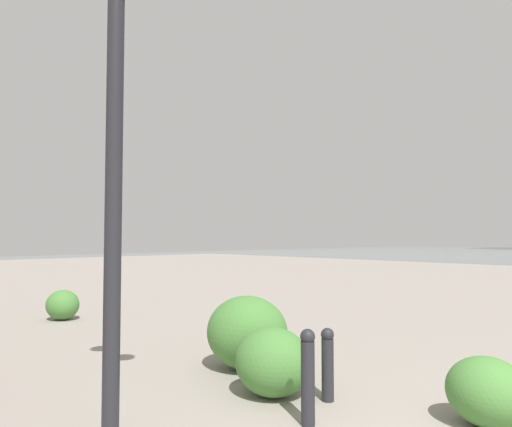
{
  "coord_description": "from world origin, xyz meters",
  "views": [
    {
      "loc": [
        0.0,
        2.8,
        1.61
      ],
      "look_at": [
        8.65,
        -5.52,
        2.19
      ],
      "focal_mm": 33.77,
      "sensor_mm": 36.0,
      "label": 1
    }
  ],
  "objects": [
    {
      "name": "lamppost",
      "position": [
        3.66,
        0.91,
        2.81
      ],
      "size": [
        0.98,
        0.28,
        4.26
      ],
      "color": "#232328",
      "rests_on": "ground"
    },
    {
      "name": "shrub_low",
      "position": [
        9.38,
        -1.01,
        0.29
      ],
      "size": [
        0.68,
        0.61,
        0.57
      ],
      "color": "#477F38",
      "rests_on": "ground"
    },
    {
      "name": "bollard_mid",
      "position": [
        2.97,
        -1.04,
        0.37
      ],
      "size": [
        0.13,
        0.13,
        0.71
      ],
      "color": "#232328",
      "rests_on": "ground"
    },
    {
      "name": "bollard_near",
      "position": [
        2.71,
        -0.42,
        0.43
      ],
      "size": [
        0.13,
        0.13,
        0.82
      ],
      "color": "#232328",
      "rests_on": "ground"
    },
    {
      "name": "shrub_tall",
      "position": [
        1.63,
        -1.51,
        0.29
      ],
      "size": [
        0.69,
        0.62,
        0.59
      ],
      "color": "#477F38",
      "rests_on": "ground"
    },
    {
      "name": "shrub_wide",
      "position": [
        4.35,
        -1.24,
        0.44
      ],
      "size": [
        1.04,
        0.94,
        0.89
      ],
      "color": "#477F38",
      "rests_on": "ground"
    },
    {
      "name": "shrub_round",
      "position": [
        3.45,
        -0.75,
        0.34
      ],
      "size": [
        0.81,
        0.73,
        0.69
      ],
      "color": "#477F38",
      "rests_on": "ground"
    }
  ]
}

